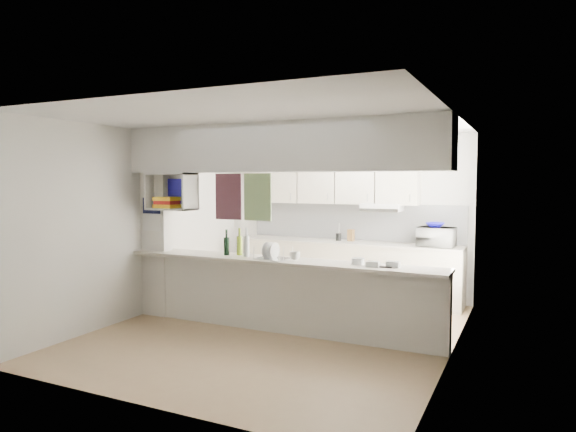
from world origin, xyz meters
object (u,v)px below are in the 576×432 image
Objects in this scene: microwave at (436,237)px; bowl at (435,225)px; wine_bottles at (238,245)px; dish_rack at (273,252)px.

bowl is (-0.02, 0.01, 0.18)m from microwave.
bowl is at bearing 43.20° from wine_bottles.
microwave is 1.90× the size of bowl.
wine_bottles reaches higher than bowl.
microwave is 2.67m from dish_rack.
bowl is 0.61× the size of dish_rack.
wine_bottles is at bearing -179.87° from dish_rack.
bowl is at bearing -7.50° from microwave.
microwave is 0.18m from bowl.
wine_bottles is at bearing 48.70° from microwave.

